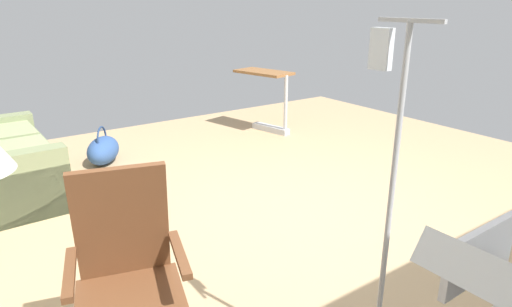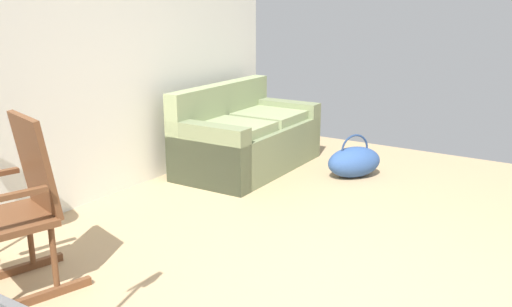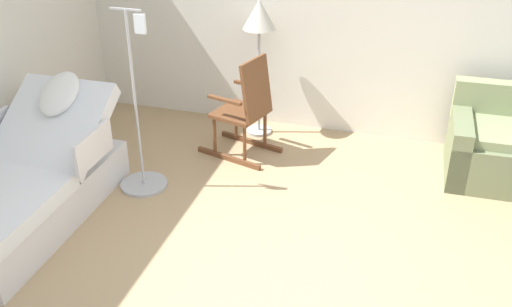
% 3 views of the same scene
% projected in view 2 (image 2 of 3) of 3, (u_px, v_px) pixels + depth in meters
% --- Properties ---
extents(back_wall, '(5.98, 0.10, 2.70)m').
position_uv_depth(back_wall, '(32.00, 46.00, 4.10)').
color(back_wall, silver).
rests_on(back_wall, ground).
extents(couch, '(1.62, 0.88, 0.85)m').
position_uv_depth(couch, '(246.00, 139.00, 5.65)').
color(couch, '#737D57').
rests_on(couch, ground).
extents(rocking_chair, '(0.86, 0.66, 1.05)m').
position_uv_depth(rocking_chair, '(18.00, 209.00, 3.21)').
color(rocking_chair, brown).
rests_on(rocking_chair, ground).
extents(duffel_bag, '(0.64, 0.58, 0.43)m').
position_uv_depth(duffel_bag, '(354.00, 162.00, 5.40)').
color(duffel_bag, '#2D4C84').
rests_on(duffel_bag, ground).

